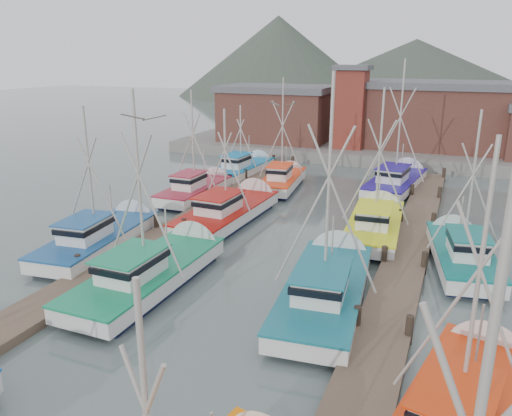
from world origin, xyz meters
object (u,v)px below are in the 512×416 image
at_px(boat_4, 155,270).
at_px(boat_8, 232,210).
at_px(boat_12, 283,180).
at_px(lookout_tower, 351,107).

relative_size(boat_4, boat_8, 0.98).
bearing_deg(boat_8, boat_12, 89.84).
bearing_deg(lookout_tower, boat_12, -99.44).
distance_m(lookout_tower, boat_12, 15.33).
relative_size(lookout_tower, boat_8, 0.80).
bearing_deg(boat_8, lookout_tower, 85.53).
bearing_deg(boat_12, boat_4, -95.40).
distance_m(lookout_tower, boat_8, 24.41).
xyz_separation_m(lookout_tower, boat_12, (-2.38, -14.34, -4.87)).
bearing_deg(boat_12, boat_8, -98.79).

